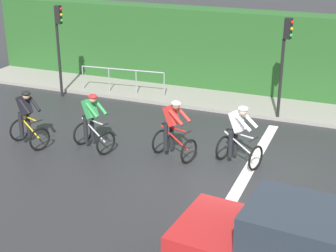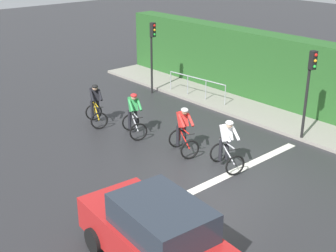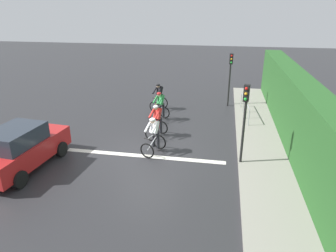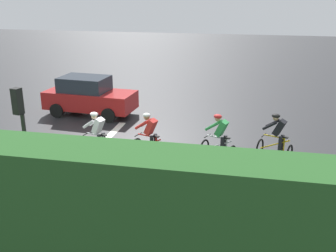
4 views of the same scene
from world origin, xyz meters
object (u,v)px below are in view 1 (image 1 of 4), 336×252
(cyclist_lead, at_px, (27,119))
(cyclist_mid, at_px, (173,130))
(traffic_light_far_junction, at_px, (59,37))
(pedestrian_railing_kerbside, at_px, (122,75))
(cyclist_fourth, at_px, (239,137))
(cyclist_second, at_px, (92,123))
(traffic_light_near_crossing, at_px, (285,54))

(cyclist_lead, relative_size, cyclist_mid, 1.00)
(traffic_light_far_junction, xyz_separation_m, pedestrian_railing_kerbside, (0.93, -2.01, -1.44))
(traffic_light_far_junction, bearing_deg, cyclist_fourth, -112.96)
(cyclist_second, relative_size, traffic_light_near_crossing, 0.50)
(traffic_light_near_crossing, bearing_deg, cyclist_mid, 150.84)
(cyclist_fourth, relative_size, traffic_light_far_junction, 0.50)
(cyclist_second, xyz_separation_m, cyclist_mid, (0.33, -2.32, 0.00))
(pedestrian_railing_kerbside, bearing_deg, traffic_light_far_junction, 114.83)
(cyclist_second, bearing_deg, cyclist_mid, -81.84)
(traffic_light_far_junction, bearing_deg, cyclist_lead, -159.70)
(traffic_light_far_junction, distance_m, pedestrian_railing_kerbside, 2.64)
(cyclist_second, bearing_deg, traffic_light_far_junction, 42.40)
(cyclist_second, relative_size, pedestrian_railing_kerbside, 0.51)
(cyclist_mid, bearing_deg, cyclist_second, 98.16)
(cyclist_second, distance_m, cyclist_mid, 2.34)
(cyclist_mid, distance_m, pedestrian_railing_kerbside, 5.73)
(cyclist_lead, relative_size, cyclist_fourth, 1.00)
(cyclist_mid, distance_m, traffic_light_near_crossing, 4.71)
(cyclist_mid, bearing_deg, cyclist_lead, 100.62)
(traffic_light_far_junction, height_order, pedestrian_railing_kerbside, traffic_light_far_junction)
(traffic_light_near_crossing, distance_m, pedestrian_railing_kerbside, 6.10)
(cyclist_lead, bearing_deg, pedestrian_railing_kerbside, -5.05)
(cyclist_mid, bearing_deg, cyclist_fourth, -82.07)
(cyclist_lead, bearing_deg, cyclist_fourth, -80.17)
(cyclist_fourth, height_order, traffic_light_near_crossing, traffic_light_near_crossing)
(traffic_light_near_crossing, relative_size, traffic_light_far_junction, 1.00)
(pedestrian_railing_kerbside, bearing_deg, cyclist_fourth, -126.80)
(traffic_light_far_junction, relative_size, pedestrian_railing_kerbside, 1.02)
(cyclist_second, distance_m, cyclist_fourth, 4.11)
(traffic_light_far_junction, bearing_deg, pedestrian_railing_kerbside, -65.17)
(traffic_light_near_crossing, bearing_deg, pedestrian_railing_kerbside, 85.86)
(cyclist_lead, xyz_separation_m, cyclist_fourth, (1.03, -5.93, 0.00))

